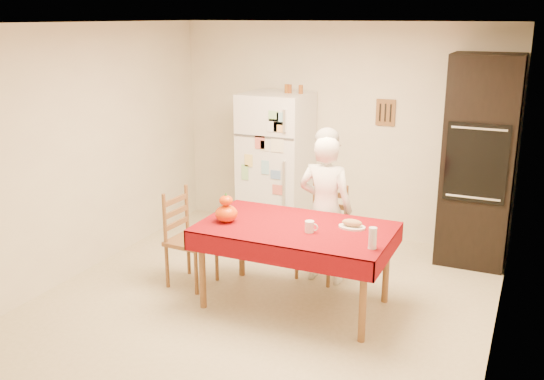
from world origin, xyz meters
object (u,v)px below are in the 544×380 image
Objects in this scene: wine_glass at (373,238)px; chair_far at (324,228)px; coffee_mug at (309,227)px; pumpkin_lower at (226,214)px; refrigerator at (276,165)px; seated_woman at (325,209)px; oven_cabinet at (479,162)px; bread_plate at (352,227)px; dining_table at (296,234)px; chair_left at (186,234)px.

chair_far is at bearing 127.05° from wine_glass.
pumpkin_lower is (-0.78, -0.05, 0.03)m from coffee_mug.
wine_glass is at bearing -48.94° from refrigerator.
oven_cabinet is at bearing -138.93° from seated_woman.
refrigerator reaches higher than chair_far.
bread_plate is (0.31, 0.25, -0.04)m from coffee_mug.
refrigerator is 1.40m from chair_far.
refrigerator is 1.95m from dining_table.
chair_left is at bearing 179.50° from dining_table.
dining_table is at bearing -127.54° from oven_cabinet.
wine_glass is at bearing -14.18° from coffee_mug.
wine_glass is (1.91, -0.25, 0.34)m from chair_left.
dining_table is 1.17m from chair_left.
chair_far is 9.50× the size of coffee_mug.
chair_far and chair_left have the same top height.
chair_far is at bearing 54.02° from pumpkin_lower.
seated_woman is (0.04, -0.11, 0.24)m from chair_far.
dining_table is at bearing 162.15° from wine_glass.
chair_left is 0.64× the size of seated_woman.
chair_left is at bearing -174.88° from bread_plate.
seated_woman is 1.03m from pumpkin_lower.
refrigerator is at bearing 118.83° from dining_table.
chair_left is at bearing 172.43° from wine_glass.
refrigerator is 7.08× the size of bread_plate.
refrigerator is at bearing 144.10° from chair_far.
oven_cabinet is 12.50× the size of wine_glass.
seated_woman is (1.22, 0.61, 0.24)m from chair_left.
chair_left is 4.61× the size of pumpkin_lower.
oven_cabinet reaches higher than chair_left.
dining_table is 17.00× the size of coffee_mug.
coffee_mug is at bearing 165.82° from wine_glass.
pumpkin_lower is at bearing 48.29° from seated_woman.
refrigerator is at bearing 99.77° from pumpkin_lower.
chair_left is at bearing -138.86° from chair_far.
refrigerator is 2.58m from wine_glass.
bread_plate is at bearing 18.36° from dining_table.
refrigerator is 17.00× the size of coffee_mug.
bread_plate is (-0.87, -1.59, -0.33)m from oven_cabinet.
wine_glass is (0.59, -0.15, 0.04)m from coffee_mug.
oven_cabinet is 2.32× the size of chair_far.
chair_left is at bearing 26.64° from seated_woman.
oven_cabinet is 1.77m from chair_far.
chair_far is 1.13m from pumpkin_lower.
wine_glass is at bearing -4.25° from pumpkin_lower.
chair_far is at bearing -45.32° from refrigerator.
pumpkin_lower is (0.32, -1.84, -0.01)m from refrigerator.
wine_glass is at bearing -54.19° from bread_plate.
chair_far is 0.27m from seated_woman.
refrigerator is 1.47m from seated_woman.
wine_glass is (0.74, -0.98, 0.34)m from chair_far.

